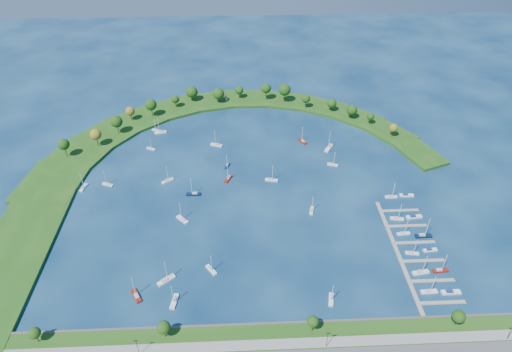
{
  "coord_description": "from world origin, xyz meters",
  "views": [
    {
      "loc": [
        -4.98,
        -219.49,
        174.85
      ],
      "look_at": [
        5.0,
        5.0,
        4.0
      ],
      "focal_mm": 30.73,
      "sensor_mm": 36.0,
      "label": 1
    }
  ],
  "objects_px": {
    "moored_boat_0": "(136,295)",
    "moored_boat_12": "(166,280)",
    "moored_boat_16": "(271,180)",
    "docked_boat_11": "(406,195)",
    "docked_boat_9": "(414,217)",
    "moored_boat_5": "(302,141)",
    "moored_boat_13": "(312,210)",
    "docked_boat_0": "(429,291)",
    "docked_boat_8": "(397,218)",
    "moored_boat_15": "(329,147)",
    "moored_boat_11": "(227,165)",
    "moored_boat_14": "(217,145)",
    "docked_boat_4": "(412,253)",
    "docked_boat_10": "(391,196)",
    "docked_boat_5": "(430,250)",
    "moored_boat_2": "(161,132)",
    "harbor_tower": "(226,98)",
    "moored_boat_20": "(182,219)",
    "moored_boat_4": "(331,299)",
    "docked_boat_2": "(421,272)",
    "moored_boat_19": "(228,178)",
    "moored_boat_3": "(108,184)",
    "docked_boat_1": "(451,292)",
    "moored_boat_18": "(151,148)",
    "moored_boat_7": "(167,180)",
    "moored_boat_8": "(194,194)",
    "moored_boat_6": "(83,187)",
    "moored_boat_17": "(333,164)",
    "docked_boat_7": "(423,235)",
    "docked_boat_6": "(403,233)",
    "moored_boat_9": "(156,130)",
    "docked_boat_3": "(440,270)",
    "moored_boat_10": "(174,301)"
  },
  "relations": [
    {
      "from": "harbor_tower",
      "to": "moored_boat_20",
      "type": "xyz_separation_m",
      "value": [
        -24.17,
        -144.87,
        -3.21
      ]
    },
    {
      "from": "moored_boat_15",
      "to": "moored_boat_20",
      "type": "height_order",
      "value": "moored_boat_15"
    },
    {
      "from": "moored_boat_2",
      "to": "docked_boat_7",
      "type": "distance_m",
      "value": 198.83
    },
    {
      "from": "moored_boat_6",
      "to": "moored_boat_18",
      "type": "xyz_separation_m",
      "value": [
        36.21,
        43.28,
        -0.03
      ]
    },
    {
      "from": "moored_boat_12",
      "to": "moored_boat_15",
      "type": "bearing_deg",
      "value": 10.09
    },
    {
      "from": "docked_boat_3",
      "to": "docked_boat_10",
      "type": "distance_m",
      "value": 59.9
    },
    {
      "from": "harbor_tower",
      "to": "moored_boat_3",
      "type": "relative_size",
      "value": 0.38
    },
    {
      "from": "moored_boat_11",
      "to": "docked_boat_0",
      "type": "height_order",
      "value": "docked_boat_0"
    },
    {
      "from": "harbor_tower",
      "to": "docked_boat_2",
      "type": "bearing_deg",
      "value": -62.05
    },
    {
      "from": "moored_boat_13",
      "to": "docked_boat_0",
      "type": "bearing_deg",
      "value": -126.43
    },
    {
      "from": "moored_boat_0",
      "to": "docked_boat_7",
      "type": "height_order",
      "value": "docked_boat_7"
    },
    {
      "from": "moored_boat_0",
      "to": "docked_boat_8",
      "type": "relative_size",
      "value": 1.16
    },
    {
      "from": "moored_boat_11",
      "to": "docked_boat_0",
      "type": "bearing_deg",
      "value": 56.94
    },
    {
      "from": "moored_boat_16",
      "to": "docked_boat_11",
      "type": "bearing_deg",
      "value": -1.33
    },
    {
      "from": "docked_boat_10",
      "to": "moored_boat_11",
      "type": "bearing_deg",
      "value": 160.0
    },
    {
      "from": "moored_boat_7",
      "to": "docked_boat_11",
      "type": "relative_size",
      "value": 1.35
    },
    {
      "from": "moored_boat_7",
      "to": "moored_boat_8",
      "type": "bearing_deg",
      "value": -75.27
    },
    {
      "from": "moored_boat_17",
      "to": "moored_boat_14",
      "type": "bearing_deg",
      "value": 179.63
    },
    {
      "from": "moored_boat_2",
      "to": "docked_boat_2",
      "type": "height_order",
      "value": "moored_boat_2"
    },
    {
      "from": "docked_boat_6",
      "to": "docked_boat_8",
      "type": "height_order",
      "value": "docked_boat_8"
    },
    {
      "from": "moored_boat_12",
      "to": "moored_boat_11",
      "type": "bearing_deg",
      "value": 34.67
    },
    {
      "from": "moored_boat_0",
      "to": "moored_boat_3",
      "type": "xyz_separation_m",
      "value": [
        -33.46,
        88.62,
        -0.06
      ]
    },
    {
      "from": "moored_boat_6",
      "to": "moored_boat_16",
      "type": "xyz_separation_m",
      "value": [
        119.99,
        2.65,
        0.02
      ]
    },
    {
      "from": "moored_boat_7",
      "to": "moored_boat_20",
      "type": "relative_size",
      "value": 0.93
    },
    {
      "from": "moored_boat_13",
      "to": "moored_boat_4",
      "type": "bearing_deg",
      "value": -164.71
    },
    {
      "from": "moored_boat_20",
      "to": "docked_boat_11",
      "type": "distance_m",
      "value": 138.22
    },
    {
      "from": "moored_boat_9",
      "to": "moored_boat_16",
      "type": "distance_m",
      "value": 106.38
    },
    {
      "from": "docked_boat_4",
      "to": "docked_boat_10",
      "type": "bearing_deg",
      "value": 96.06
    },
    {
      "from": "docked_boat_9",
      "to": "moored_boat_5",
      "type": "bearing_deg",
      "value": 117.44
    },
    {
      "from": "docked_boat_5",
      "to": "moored_boat_9",
      "type": "bearing_deg",
      "value": 135.74
    },
    {
      "from": "moored_boat_6",
      "to": "docked_boat_11",
      "type": "relative_size",
      "value": 1.31
    },
    {
      "from": "moored_boat_5",
      "to": "moored_boat_18",
      "type": "xyz_separation_m",
      "value": [
        -109.98,
        -4.53,
        -0.06
      ]
    },
    {
      "from": "moored_boat_18",
      "to": "docked_boat_0",
      "type": "bearing_deg",
      "value": -13.97
    },
    {
      "from": "moored_boat_13",
      "to": "moored_boat_14",
      "type": "bearing_deg",
      "value": 53.81
    },
    {
      "from": "moored_boat_19",
      "to": "docked_boat_11",
      "type": "xyz_separation_m",
      "value": [
        110.83,
        -21.87,
        -0.26
      ]
    },
    {
      "from": "harbor_tower",
      "to": "moored_boat_0",
      "type": "bearing_deg",
      "value": -101.89
    },
    {
      "from": "moored_boat_0",
      "to": "moored_boat_12",
      "type": "relative_size",
      "value": 0.93
    },
    {
      "from": "moored_boat_16",
      "to": "moored_boat_20",
      "type": "xyz_separation_m",
      "value": [
        -54.39,
        -35.34,
        0.02
      ]
    },
    {
      "from": "moored_boat_2",
      "to": "moored_boat_19",
      "type": "relative_size",
      "value": 1.08
    },
    {
      "from": "moored_boat_7",
      "to": "docked_boat_9",
      "type": "distance_m",
      "value": 154.0
    },
    {
      "from": "docked_boat_5",
      "to": "docked_boat_6",
      "type": "height_order",
      "value": "docked_boat_6"
    },
    {
      "from": "moored_boat_7",
      "to": "moored_boat_17",
      "type": "height_order",
      "value": "moored_boat_7"
    },
    {
      "from": "moored_boat_0",
      "to": "docked_boat_1",
      "type": "bearing_deg",
      "value": -121.51
    },
    {
      "from": "moored_boat_9",
      "to": "docked_boat_11",
      "type": "relative_size",
      "value": 1.12
    },
    {
      "from": "docked_boat_5",
      "to": "moored_boat_2",
      "type": "bearing_deg",
      "value": 135.88
    },
    {
      "from": "moored_boat_8",
      "to": "moored_boat_10",
      "type": "distance_m",
      "value": 80.25
    },
    {
      "from": "moored_boat_12",
      "to": "moored_boat_14",
      "type": "distance_m",
      "value": 124.7
    },
    {
      "from": "moored_boat_0",
      "to": "moored_boat_18",
      "type": "relative_size",
      "value": 1.31
    },
    {
      "from": "docked_boat_0",
      "to": "docked_boat_8",
      "type": "height_order",
      "value": "docked_boat_0"
    },
    {
      "from": "moored_boat_16",
      "to": "docked_boat_8",
      "type": "xyz_separation_m",
      "value": [
        70.56,
        -39.99,
        -0.02
      ]
    }
  ]
}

